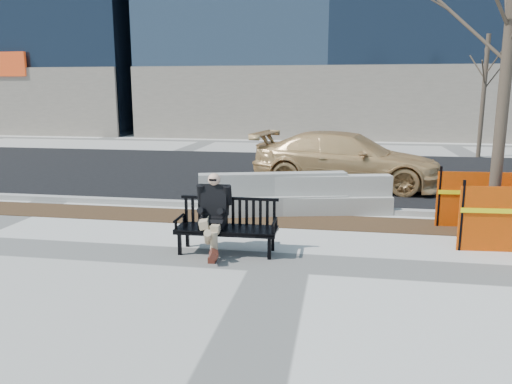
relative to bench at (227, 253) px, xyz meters
The scene contains 11 objects.
ground 1.03m from the bench, 18.45° to the right, with size 120.00×120.00×0.00m, color beige.
mulch_strip 2.47m from the bench, 66.83° to the left, with size 40.00×1.20×0.02m, color #47301C.
asphalt_street 8.53m from the bench, 83.44° to the left, with size 60.00×10.40×0.01m, color black.
curb 3.37m from the bench, 73.20° to the left, with size 60.00×0.25×0.12m, color #9E9B93.
bench is the anchor object (origin of this frame).
seated_man 0.24m from the bench, 169.59° to the left, with size 0.58×0.97×1.35m, color black, non-canonical shape.
tree_fence 4.92m from the bench, 19.29° to the left, with size 2.47×2.47×6.18m, color #FF4705, non-canonical shape.
sedan 6.72m from the bench, 72.47° to the left, with size 2.17×5.34×1.55m, color tan.
jersey_barrier_left 2.85m from the bench, 82.02° to the left, with size 3.26×0.65×0.94m, color #9A9790, non-canonical shape.
jersey_barrier_right 3.39m from the bench, 64.10° to the left, with size 3.05×0.61×0.87m, color #A8A69D, non-canonical shape.
far_tree_right 15.68m from the bench, 61.76° to the left, with size 1.95×1.95×5.28m, color #4F4133, non-canonical shape.
Camera 1 is at (0.90, -7.61, 2.72)m, focal length 35.14 mm.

